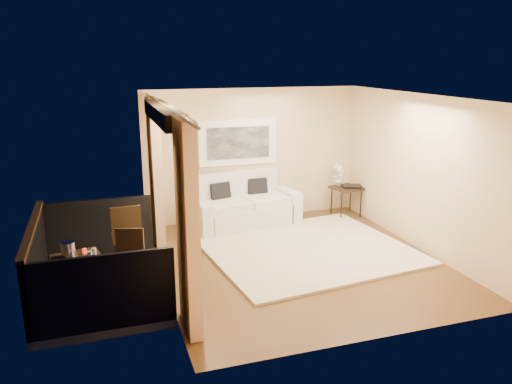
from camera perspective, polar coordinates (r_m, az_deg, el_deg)
floor at (r=8.45m, az=4.88°, el=-7.83°), size 5.00×5.00×0.00m
room_shell at (r=7.25m, az=-10.57°, el=8.79°), size 5.00×6.40×5.00m
balcony at (r=7.80m, az=-18.41°, el=-9.21°), size 1.81×2.60×1.17m
curtains at (r=7.47m, az=-9.98°, el=-0.26°), size 0.16×4.80×2.64m
artwork at (r=10.13m, az=-2.05°, el=5.67°), size 1.62×0.07×0.92m
rug at (r=8.86m, az=5.98°, el=-6.58°), size 3.69×3.31×0.04m
sofa at (r=10.07m, az=-1.47°, el=-1.70°), size 2.29×1.26×1.04m
side_table at (r=10.78m, az=10.31°, el=0.26°), size 0.68×0.68×0.62m
tray at (r=10.75m, az=10.88°, el=0.65°), size 0.45×0.39×0.05m
orchid at (r=10.73m, az=9.43°, el=1.96°), size 0.31×0.26×0.51m
bistro_table at (r=7.10m, az=-19.68°, el=-7.73°), size 0.73×0.73×0.72m
balcony_chair_far at (r=8.21m, az=-14.58°, el=-4.39°), size 0.46×0.46×1.05m
balcony_chair_near at (r=7.42m, az=-14.27°, el=-7.13°), size 0.50×0.51×0.93m
ice_bucket at (r=7.13m, az=-20.66°, el=-6.13°), size 0.18×0.18×0.20m
candle at (r=7.18m, az=-18.99°, el=-6.40°), size 0.06×0.06×0.07m
vase at (r=6.87m, az=-20.27°, el=-7.00°), size 0.04×0.04×0.18m
glass_a at (r=6.93m, az=-18.45°, el=-6.90°), size 0.06×0.06×0.12m
glass_b at (r=7.02m, az=-18.01°, el=-6.59°), size 0.06×0.06×0.12m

